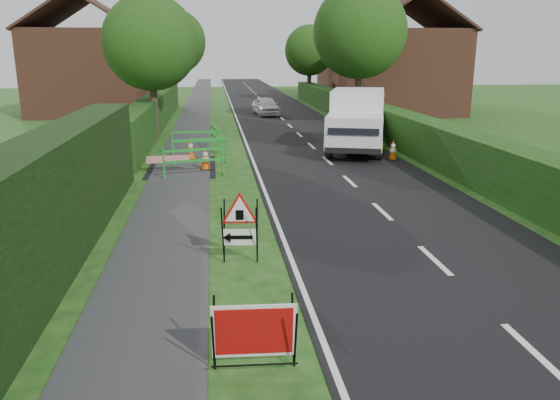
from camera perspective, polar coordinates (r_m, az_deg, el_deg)
ground at (r=9.83m, az=4.39°, el=-9.14°), size 120.00×120.00×0.00m
road_surface at (r=44.18m, az=-1.34°, el=9.89°), size 6.00×90.00×0.02m
footpath at (r=43.98m, az=-8.59°, el=9.71°), size 2.00×90.00×0.02m
hedge_west_near at (r=10.17m, az=-24.89°, el=-9.74°), size 1.10×18.00×2.50m
hedge_west_far at (r=31.21m, az=-12.86°, el=7.33°), size 1.00×24.00×1.80m
hedge_east at (r=26.45m, az=11.53°, el=6.05°), size 1.20×50.00×1.50m
house_west at (r=39.65m, az=-19.35°, el=12.66°), size 7.50×7.40×7.88m
house_east_a at (r=38.97m, az=12.58°, el=13.11°), size 7.50×7.40×7.88m
house_east_b at (r=52.64m, az=8.50°, el=13.73°), size 7.50×7.40×7.88m
tree_nw at (r=26.93m, az=-13.39°, el=15.69°), size 4.40×4.40×6.70m
tree_ne at (r=31.88m, az=8.35°, el=17.03°), size 5.20×5.20×7.79m
tree_fw at (r=42.88m, az=-11.11°, el=15.92°), size 4.80×4.80×7.24m
tree_fe at (r=47.50m, az=3.11°, el=15.33°), size 4.20×4.20×6.33m
red_rect_sign at (r=7.28m, az=-2.71°, el=-13.66°), size 1.12×0.71×0.93m
triangle_sign at (r=10.64m, az=-4.42°, el=-2.36°), size 0.92×0.92×1.22m
works_van at (r=23.32m, az=8.02°, el=8.33°), size 3.64×5.88×2.51m
traffic_cone_0 at (r=21.71m, az=11.71°, el=5.16°), size 0.38×0.38×0.79m
traffic_cone_1 at (r=23.77m, az=10.22°, el=6.08°), size 0.38×0.38×0.79m
traffic_cone_2 at (r=25.08m, az=8.40°, el=6.62°), size 0.38×0.38×0.79m
traffic_cone_3 at (r=19.61m, az=-7.81°, el=4.28°), size 0.38×0.38×0.79m
traffic_cone_4 at (r=21.49m, az=-9.32°, el=5.17°), size 0.38×0.38×0.79m
ped_barrier_0 at (r=18.46m, az=-9.01°, el=4.31°), size 2.09×0.79×1.00m
ped_barrier_1 at (r=20.61m, az=-8.39°, el=5.46°), size 2.09×0.66×1.00m
ped_barrier_2 at (r=22.64m, az=-8.65°, el=6.31°), size 2.07×0.42×1.00m
ped_barrier_3 at (r=23.57m, az=-6.78°, el=6.72°), size 0.66×2.09×1.00m
redwhite_plank at (r=19.53m, az=-11.53°, el=2.90°), size 1.50×0.15×0.25m
hatchback_car at (r=36.93m, az=-1.47°, el=9.80°), size 1.85×3.71×1.21m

